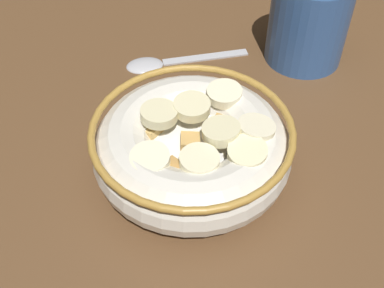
% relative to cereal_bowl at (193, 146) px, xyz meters
% --- Properties ---
extents(ground_plane, '(0.97, 0.97, 0.02)m').
position_rel_cereal_bowl_xyz_m(ground_plane, '(0.00, 0.00, -0.04)').
color(ground_plane, brown).
extents(cereal_bowl, '(0.16, 0.16, 0.06)m').
position_rel_cereal_bowl_xyz_m(cereal_bowl, '(0.00, 0.00, 0.00)').
color(cereal_bowl, silver).
rests_on(cereal_bowl, ground_plane).
extents(spoon, '(0.08, 0.12, 0.01)m').
position_rel_cereal_bowl_xyz_m(spoon, '(0.13, 0.07, -0.02)').
color(spoon, '#B7B7BC').
rests_on(spoon, ground_plane).
extents(coffee_mug, '(0.11, 0.08, 0.09)m').
position_rel_cereal_bowl_xyz_m(coffee_mug, '(0.19, -0.07, 0.02)').
color(coffee_mug, '#335999').
rests_on(coffee_mug, ground_plane).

